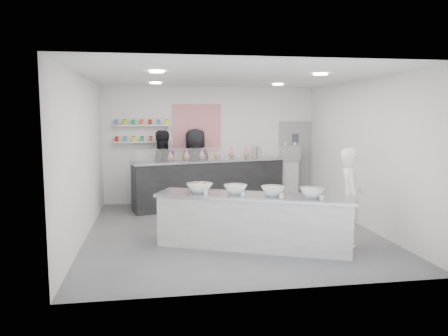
{
  "coord_description": "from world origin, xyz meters",
  "views": [
    {
      "loc": [
        -1.48,
        -8.31,
        2.29
      ],
      "look_at": [
        -0.06,
        0.4,
        1.2
      ],
      "focal_mm": 35.0,
      "sensor_mm": 36.0,
      "label": 1
    }
  ],
  "objects_px": {
    "espresso_machine": "(290,153)",
    "espresso_ledge": "(269,181)",
    "staff_right": "(196,167)",
    "staff_left": "(161,169)",
    "back_bar": "(210,183)",
    "woman_prep": "(351,197)",
    "prep_counter": "(254,221)"
  },
  "relations": [
    {
      "from": "espresso_machine",
      "to": "espresso_ledge",
      "type": "bearing_deg",
      "value": 180.0
    },
    {
      "from": "espresso_machine",
      "to": "staff_right",
      "type": "relative_size",
      "value": 0.25
    },
    {
      "from": "staff_left",
      "to": "staff_right",
      "type": "relative_size",
      "value": 0.98
    },
    {
      "from": "staff_right",
      "to": "back_bar",
      "type": "bearing_deg",
      "value": 117.45
    },
    {
      "from": "espresso_machine",
      "to": "woman_prep",
      "type": "xyz_separation_m",
      "value": [
        -0.19,
        -4.04,
        -0.42
      ]
    },
    {
      "from": "woman_prep",
      "to": "staff_right",
      "type": "bearing_deg",
      "value": 48.49
    },
    {
      "from": "espresso_ledge",
      "to": "back_bar",
      "type": "bearing_deg",
      "value": -164.2
    },
    {
      "from": "back_bar",
      "to": "espresso_ledge",
      "type": "xyz_separation_m",
      "value": [
        1.66,
        0.47,
        -0.05
      ]
    },
    {
      "from": "prep_counter",
      "to": "espresso_machine",
      "type": "distance_m",
      "value": 4.43
    },
    {
      "from": "back_bar",
      "to": "espresso_ledge",
      "type": "bearing_deg",
      "value": 2.09
    },
    {
      "from": "prep_counter",
      "to": "woman_prep",
      "type": "height_order",
      "value": "woman_prep"
    },
    {
      "from": "back_bar",
      "to": "espresso_ledge",
      "type": "height_order",
      "value": "back_bar"
    },
    {
      "from": "espresso_ledge",
      "to": "woman_prep",
      "type": "xyz_separation_m",
      "value": [
        0.36,
        -4.04,
        0.31
      ]
    },
    {
      "from": "espresso_machine",
      "to": "woman_prep",
      "type": "height_order",
      "value": "woman_prep"
    },
    {
      "from": "woman_prep",
      "to": "staff_left",
      "type": "height_order",
      "value": "staff_left"
    },
    {
      "from": "back_bar",
      "to": "staff_left",
      "type": "bearing_deg",
      "value": 154.41
    },
    {
      "from": "espresso_machine",
      "to": "staff_right",
      "type": "bearing_deg",
      "value": -175.93
    },
    {
      "from": "prep_counter",
      "to": "espresso_ledge",
      "type": "height_order",
      "value": "espresso_ledge"
    },
    {
      "from": "back_bar",
      "to": "woman_prep",
      "type": "relative_size",
      "value": 2.24
    },
    {
      "from": "espresso_ledge",
      "to": "staff_right",
      "type": "xyz_separation_m",
      "value": [
        -1.98,
        -0.18,
        0.43
      ]
    },
    {
      "from": "espresso_ledge",
      "to": "espresso_machine",
      "type": "relative_size",
      "value": 3.04
    },
    {
      "from": "prep_counter",
      "to": "woman_prep",
      "type": "bearing_deg",
      "value": 19.15
    },
    {
      "from": "staff_left",
      "to": "staff_right",
      "type": "bearing_deg",
      "value": 167.78
    },
    {
      "from": "back_bar",
      "to": "staff_right",
      "type": "bearing_deg",
      "value": 124.18
    },
    {
      "from": "espresso_machine",
      "to": "staff_left",
      "type": "distance_m",
      "value": 3.42
    },
    {
      "from": "espresso_machine",
      "to": "staff_right",
      "type": "distance_m",
      "value": 2.55
    },
    {
      "from": "woman_prep",
      "to": "staff_right",
      "type": "height_order",
      "value": "staff_right"
    },
    {
      "from": "back_bar",
      "to": "woman_prep",
      "type": "bearing_deg",
      "value": -74.17
    },
    {
      "from": "prep_counter",
      "to": "back_bar",
      "type": "relative_size",
      "value": 0.88
    },
    {
      "from": "espresso_machine",
      "to": "staff_left",
      "type": "xyz_separation_m",
      "value": [
        -3.4,
        -0.22,
        -0.33
      ]
    },
    {
      "from": "woman_prep",
      "to": "staff_left",
      "type": "xyz_separation_m",
      "value": [
        -3.21,
        3.82,
        0.09
      ]
    },
    {
      "from": "staff_left",
      "to": "staff_right",
      "type": "distance_m",
      "value": 0.87
    }
  ]
}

